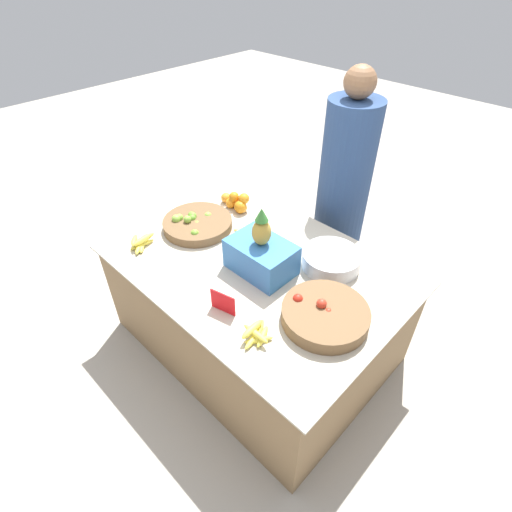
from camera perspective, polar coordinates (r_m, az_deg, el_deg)
The scene contains 12 objects.
ground_plane at distance 2.75m, azimuth 0.00°, elevation -11.90°, with size 12.00×12.00×0.00m, color #ADA599.
market_table at distance 2.49m, azimuth 0.00°, elevation -6.97°, with size 1.65×1.16×0.68m.
lime_bowl at distance 2.54m, azimuth -8.44°, elevation 4.62°, with size 0.43×0.43×0.10m.
tomato_basket at distance 1.95m, azimuth 9.80°, elevation -8.26°, with size 0.42×0.42×0.11m.
orange_pile at distance 2.70m, azimuth -2.77°, elevation 7.67°, with size 0.24×0.12×0.12m.
metal_bowl at distance 2.25m, azimuth 10.68°, elevation -0.52°, with size 0.32×0.32×0.09m.
price_sign at distance 1.95m, azimuth -4.75°, elevation -6.63°, with size 0.14×0.04×0.12m.
produce_crate at distance 2.14m, azimuth 0.76°, elevation 0.29°, with size 0.35×0.25×0.40m.
banana_bunch_front_right at distance 2.46m, azimuth -16.12°, elevation 1.87°, with size 0.16×0.18×0.06m.
banana_bunch_front_left at distance 2.42m, azimuth -1.13°, elevation 2.87°, with size 0.18×0.16×0.06m.
banana_bunch_back_center at distance 1.86m, azimuth 0.07°, elevation -11.11°, with size 0.15×0.19×0.06m.
vendor_person at distance 2.84m, azimuth 12.20°, elevation 8.32°, with size 0.35×0.35×1.57m.
Camera 1 is at (1.20, -1.24, 2.14)m, focal length 28.00 mm.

